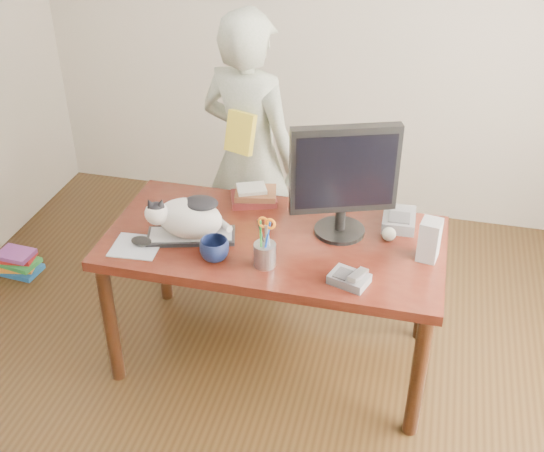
{
  "coord_description": "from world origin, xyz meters",
  "views": [
    {
      "loc": [
        0.64,
        -2.02,
        2.54
      ],
      "look_at": [
        0.0,
        0.55,
        0.85
      ],
      "focal_mm": 45.0,
      "sensor_mm": 36.0,
      "label": 1
    }
  ],
  "objects": [
    {
      "name": "speaker",
      "position": [
        0.71,
        0.61,
        0.85
      ],
      "size": [
        0.1,
        0.11,
        0.2
      ],
      "rotation": [
        0.0,
        0.0,
        -0.17
      ],
      "color": "#979799",
      "rests_on": "desk"
    },
    {
      "name": "mouse",
      "position": [
        -0.59,
        0.39,
        0.77
      ],
      "size": [
        0.1,
        0.07,
        0.04
      ],
      "rotation": [
        0.0,
        0.0,
        0.07
      ],
      "color": "black",
      "rests_on": "mousepad"
    },
    {
      "name": "calculator",
      "position": [
        0.56,
        0.86,
        0.78
      ],
      "size": [
        0.16,
        0.21,
        0.06
      ],
      "rotation": [
        0.0,
        0.0,
        0.03
      ],
      "color": "#5D5D61",
      "rests_on": "desk"
    },
    {
      "name": "room",
      "position": [
        0.0,
        0.0,
        1.35
      ],
      "size": [
        4.5,
        4.5,
        4.5
      ],
      "color": "black",
      "rests_on": "ground"
    },
    {
      "name": "monitor",
      "position": [
        0.3,
        0.71,
        1.07
      ],
      "size": [
        0.49,
        0.31,
        0.56
      ],
      "rotation": [
        0.0,
        0.0,
        0.35
      ],
      "color": "black",
      "rests_on": "desk"
    },
    {
      "name": "book_pile_b",
      "position": [
        -1.72,
        0.95,
        0.07
      ],
      "size": [
        0.26,
        0.2,
        0.15
      ],
      "color": "#1A57A1",
      "rests_on": "ground"
    },
    {
      "name": "baseball",
      "position": [
        0.53,
        0.72,
        0.78
      ],
      "size": [
        0.07,
        0.07,
        0.07
      ],
      "rotation": [
        0.0,
        0.0,
        0.22
      ],
      "color": "beige",
      "rests_on": "desk"
    },
    {
      "name": "pen_cup",
      "position": [
        0.01,
        0.38,
        0.82
      ],
      "size": [
        0.12,
        0.12,
        0.25
      ],
      "rotation": [
        0.0,
        0.0,
        -0.17
      ],
      "color": "gray",
      "rests_on": "desk"
    },
    {
      "name": "keyboard",
      "position": [
        -0.39,
        0.51,
        0.76
      ],
      "size": [
        0.44,
        0.26,
        0.02
      ],
      "rotation": [
        0.0,
        0.0,
        0.28
      ],
      "color": "black",
      "rests_on": "desk"
    },
    {
      "name": "cat",
      "position": [
        -0.4,
        0.5,
        0.87
      ],
      "size": [
        0.4,
        0.28,
        0.23
      ],
      "rotation": [
        0.0,
        0.0,
        0.28
      ],
      "color": "silver",
      "rests_on": "keyboard"
    },
    {
      "name": "person",
      "position": [
        -0.3,
        1.25,
        0.83
      ],
      "size": [
        0.7,
        0.57,
        1.66
      ],
      "primitive_type": "imported",
      "rotation": [
        0.0,
        0.0,
        2.81
      ],
      "color": "silver",
      "rests_on": "ground"
    },
    {
      "name": "mousepad",
      "position": [
        -0.61,
        0.37,
        0.75
      ],
      "size": [
        0.23,
        0.21,
        0.0
      ],
      "rotation": [
        0.0,
        0.0,
        0.07
      ],
      "color": "#B2B7BF",
      "rests_on": "desk"
    },
    {
      "name": "coffee_mug",
      "position": [
        -0.22,
        0.37,
        0.8
      ],
      "size": [
        0.19,
        0.19,
        0.1
      ],
      "primitive_type": "imported",
      "rotation": [
        0.0,
        0.0,
        0.88
      ],
      "color": "black",
      "rests_on": "desk"
    },
    {
      "name": "desk",
      "position": [
        0.0,
        0.68,
        0.6
      ],
      "size": [
        1.6,
        0.8,
        0.75
      ],
      "color": "black",
      "rests_on": "ground"
    },
    {
      "name": "book_stack",
      "position": [
        -0.18,
        0.91,
        0.79
      ],
      "size": [
        0.27,
        0.23,
        0.09
      ],
      "rotation": [
        0.0,
        0.0,
        0.3
      ],
      "color": "#451312",
      "rests_on": "desk"
    },
    {
      "name": "phone",
      "position": [
        0.4,
        0.34,
        0.77
      ],
      "size": [
        0.19,
        0.16,
        0.07
      ],
      "rotation": [
        0.0,
        0.0,
        -0.32
      ],
      "color": "#5D5D61",
      "rests_on": "desk"
    },
    {
      "name": "held_book",
      "position": [
        -0.3,
        1.08,
        1.05
      ],
      "size": [
        0.18,
        0.14,
        0.22
      ],
      "rotation": [
        0.0,
        0.0,
        -0.33
      ],
      "color": "yellow",
      "rests_on": "person"
    }
  ]
}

